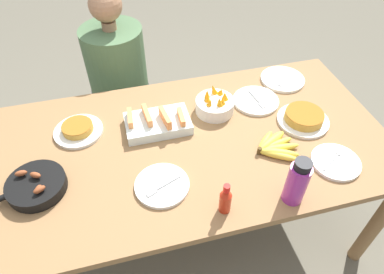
{
  "coord_description": "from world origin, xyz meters",
  "views": [
    {
      "loc": [
        -0.28,
        -1.08,
        1.92
      ],
      "look_at": [
        0.0,
        0.0,
        0.79
      ],
      "focal_mm": 32.0,
      "sensor_mm": 36.0,
      "label": 1
    }
  ],
  "objects_px": {
    "empty_plate_mid_edge": "(256,101)",
    "empty_plate_far_right": "(282,79)",
    "frittata_plate_center": "(78,130)",
    "empty_plate_far_left": "(162,185)",
    "hot_sauce_bottle": "(225,200)",
    "empty_plate_near_front": "(336,162)",
    "water_bottle": "(297,182)",
    "melon_tray": "(158,123)",
    "fruit_bowl_mango": "(215,104)",
    "frittata_plate_side": "(304,118)",
    "skillet": "(35,186)",
    "banana_bunch": "(274,147)",
    "person_figure": "(122,96)"
  },
  "relations": [
    {
      "from": "empty_plate_far_left",
      "to": "empty_plate_far_right",
      "type": "relative_size",
      "value": 0.93
    },
    {
      "from": "skillet",
      "to": "empty_plate_far_right",
      "type": "bearing_deg",
      "value": -177.81
    },
    {
      "from": "melon_tray",
      "to": "fruit_bowl_mango",
      "type": "relative_size",
      "value": 1.58
    },
    {
      "from": "melon_tray",
      "to": "hot_sauce_bottle",
      "type": "bearing_deg",
      "value": -72.55
    },
    {
      "from": "empty_plate_far_right",
      "to": "empty_plate_mid_edge",
      "type": "distance_m",
      "value": 0.26
    },
    {
      "from": "skillet",
      "to": "empty_plate_far_left",
      "type": "xyz_separation_m",
      "value": [
        0.5,
        -0.11,
        -0.02
      ]
    },
    {
      "from": "hot_sauce_bottle",
      "to": "empty_plate_far_left",
      "type": "bearing_deg",
      "value": 141.51
    },
    {
      "from": "person_figure",
      "to": "empty_plate_far_left",
      "type": "bearing_deg",
      "value": -84.77
    },
    {
      "from": "melon_tray",
      "to": "hot_sauce_bottle",
      "type": "height_order",
      "value": "hot_sauce_bottle"
    },
    {
      "from": "skillet",
      "to": "fruit_bowl_mango",
      "type": "height_order",
      "value": "fruit_bowl_mango"
    },
    {
      "from": "melon_tray",
      "to": "skillet",
      "type": "bearing_deg",
      "value": -156.18
    },
    {
      "from": "water_bottle",
      "to": "melon_tray",
      "type": "bearing_deg",
      "value": 129.31
    },
    {
      "from": "frittata_plate_side",
      "to": "water_bottle",
      "type": "distance_m",
      "value": 0.48
    },
    {
      "from": "melon_tray",
      "to": "skillet",
      "type": "height_order",
      "value": "melon_tray"
    },
    {
      "from": "melon_tray",
      "to": "water_bottle",
      "type": "xyz_separation_m",
      "value": [
        0.45,
        -0.54,
        0.07
      ]
    },
    {
      "from": "banana_bunch",
      "to": "empty_plate_near_front",
      "type": "bearing_deg",
      "value": -31.92
    },
    {
      "from": "melon_tray",
      "to": "empty_plate_far_right",
      "type": "distance_m",
      "value": 0.78
    },
    {
      "from": "empty_plate_far_right",
      "to": "banana_bunch",
      "type": "bearing_deg",
      "value": -119.26
    },
    {
      "from": "melon_tray",
      "to": "frittata_plate_center",
      "type": "distance_m",
      "value": 0.38
    },
    {
      "from": "empty_plate_far_left",
      "to": "empty_plate_far_right",
      "type": "bearing_deg",
      "value": 34.62
    },
    {
      "from": "skillet",
      "to": "fruit_bowl_mango",
      "type": "distance_m",
      "value": 0.9
    },
    {
      "from": "melon_tray",
      "to": "empty_plate_mid_edge",
      "type": "height_order",
      "value": "melon_tray"
    },
    {
      "from": "frittata_plate_center",
      "to": "empty_plate_far_left",
      "type": "distance_m",
      "value": 0.53
    },
    {
      "from": "frittata_plate_center",
      "to": "hot_sauce_bottle",
      "type": "bearing_deg",
      "value": -47.39
    },
    {
      "from": "empty_plate_near_front",
      "to": "empty_plate_far_left",
      "type": "distance_m",
      "value": 0.77
    },
    {
      "from": "empty_plate_near_front",
      "to": "fruit_bowl_mango",
      "type": "height_order",
      "value": "fruit_bowl_mango"
    },
    {
      "from": "banana_bunch",
      "to": "empty_plate_far_left",
      "type": "height_order",
      "value": "banana_bunch"
    },
    {
      "from": "empty_plate_far_left",
      "to": "person_figure",
      "type": "height_order",
      "value": "person_figure"
    },
    {
      "from": "frittata_plate_side",
      "to": "empty_plate_far_right",
      "type": "xyz_separation_m",
      "value": [
        0.05,
        0.34,
        -0.02
      ]
    },
    {
      "from": "skillet",
      "to": "water_bottle",
      "type": "distance_m",
      "value": 1.04
    },
    {
      "from": "empty_plate_near_front",
      "to": "empty_plate_far_right",
      "type": "relative_size",
      "value": 0.87
    },
    {
      "from": "banana_bunch",
      "to": "melon_tray",
      "type": "relative_size",
      "value": 0.72
    },
    {
      "from": "frittata_plate_side",
      "to": "fruit_bowl_mango",
      "type": "xyz_separation_m",
      "value": [
        -0.4,
        0.19,
        0.02
      ]
    },
    {
      "from": "fruit_bowl_mango",
      "to": "empty_plate_far_left",
      "type": "bearing_deg",
      "value": -131.39
    },
    {
      "from": "empty_plate_mid_edge",
      "to": "empty_plate_far_right",
      "type": "bearing_deg",
      "value": 32.56
    },
    {
      "from": "banana_bunch",
      "to": "frittata_plate_side",
      "type": "distance_m",
      "value": 0.26
    },
    {
      "from": "empty_plate_near_front",
      "to": "frittata_plate_center",
      "type": "bearing_deg",
      "value": 155.94
    },
    {
      "from": "frittata_plate_center",
      "to": "empty_plate_far_left",
      "type": "bearing_deg",
      "value": -52.0
    },
    {
      "from": "skillet",
      "to": "frittata_plate_side",
      "type": "relative_size",
      "value": 1.45
    },
    {
      "from": "empty_plate_near_front",
      "to": "empty_plate_mid_edge",
      "type": "height_order",
      "value": "same"
    },
    {
      "from": "empty_plate_far_left",
      "to": "empty_plate_mid_edge",
      "type": "xyz_separation_m",
      "value": [
        0.59,
        0.42,
        -0.0
      ]
    },
    {
      "from": "empty_plate_near_front",
      "to": "water_bottle",
      "type": "xyz_separation_m",
      "value": [
        -0.27,
        -0.12,
        0.1
      ]
    },
    {
      "from": "empty_plate_far_right",
      "to": "fruit_bowl_mango",
      "type": "distance_m",
      "value": 0.48
    },
    {
      "from": "water_bottle",
      "to": "hot_sauce_bottle",
      "type": "bearing_deg",
      "value": 176.4
    },
    {
      "from": "melon_tray",
      "to": "frittata_plate_side",
      "type": "relative_size",
      "value": 1.23
    },
    {
      "from": "empty_plate_far_left",
      "to": "hot_sauce_bottle",
      "type": "relative_size",
      "value": 1.49
    },
    {
      "from": "skillet",
      "to": "person_figure",
      "type": "relative_size",
      "value": 0.31
    },
    {
      "from": "frittata_plate_center",
      "to": "fruit_bowl_mango",
      "type": "height_order",
      "value": "fruit_bowl_mango"
    },
    {
      "from": "banana_bunch",
      "to": "empty_plate_mid_edge",
      "type": "height_order",
      "value": "banana_bunch"
    },
    {
      "from": "frittata_plate_center",
      "to": "empty_plate_far_right",
      "type": "bearing_deg",
      "value": 7.03
    }
  ]
}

